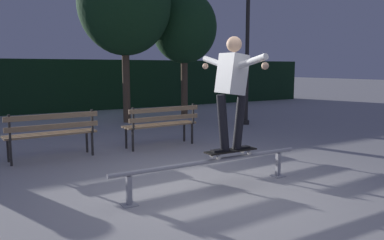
% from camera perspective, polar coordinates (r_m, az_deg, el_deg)
% --- Properties ---
extents(ground_plane, '(90.00, 90.00, 0.00)m').
position_cam_1_polar(ground_plane, '(5.30, 3.09, -10.31)').
color(ground_plane, '#ADAAA8').
extents(hedge_backdrop, '(24.00, 1.20, 1.95)m').
position_cam_1_polar(hedge_backdrop, '(15.30, -20.21, 4.87)').
color(hedge_backdrop, black).
rests_on(hedge_backdrop, ground).
extents(grind_rail, '(2.94, 0.18, 0.42)m').
position_cam_1_polar(grind_rail, '(5.21, 3.06, -6.81)').
color(grind_rail, '#9E9EA3').
rests_on(grind_rail, ground).
extents(skateboard, '(0.78, 0.20, 0.09)m').
position_cam_1_polar(skateboard, '(5.35, 5.83, -4.64)').
color(skateboard, black).
rests_on(skateboard, grind_rail).
extents(skateboarder, '(0.62, 1.41, 1.56)m').
position_cam_1_polar(skateboarder, '(5.22, 6.00, 5.43)').
color(skateboarder, black).
rests_on(skateboarder, skateboard).
extents(park_bench_leftmost, '(1.62, 0.49, 0.88)m').
position_cam_1_polar(park_bench_leftmost, '(7.26, -20.25, -1.45)').
color(park_bench_leftmost, '#282623').
rests_on(park_bench_leftmost, ground).
extents(park_bench_left_center, '(1.62, 0.49, 0.88)m').
position_cam_1_polar(park_bench_left_center, '(7.95, -4.53, -0.21)').
color(park_bench_left_center, '#282623').
rests_on(park_bench_left_center, ground).
extents(tree_far_right, '(2.12, 2.12, 4.12)m').
position_cam_1_polar(tree_far_right, '(12.75, -1.18, 13.66)').
color(tree_far_right, brown).
rests_on(tree_far_right, ground).
extents(tree_behind_benches, '(2.72, 2.72, 4.99)m').
position_cam_1_polar(tree_behind_benches, '(11.76, -10.09, 16.72)').
color(tree_behind_benches, brown).
rests_on(tree_behind_benches, ground).
extents(lamp_post_right, '(0.32, 0.32, 3.90)m').
position_cam_1_polar(lamp_post_right, '(11.15, 8.31, 12.07)').
color(lamp_post_right, '#282623').
rests_on(lamp_post_right, ground).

